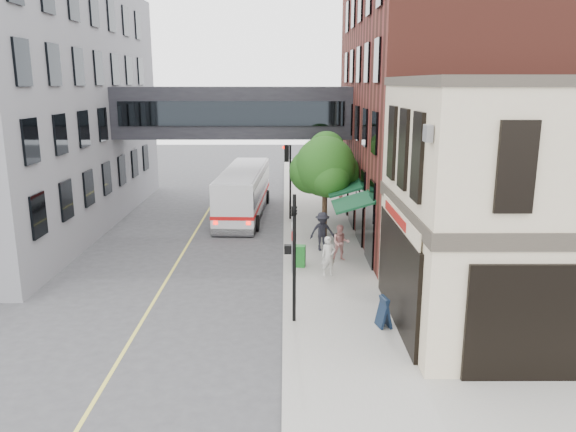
{
  "coord_description": "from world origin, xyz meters",
  "views": [
    {
      "loc": [
        0.09,
        -16.22,
        8.27
      ],
      "look_at": [
        0.2,
        4.9,
        3.22
      ],
      "focal_mm": 35.0,
      "sensor_mm": 36.0,
      "label": 1
    }
  ],
  "objects_px": {
    "bus": "(244,190)",
    "pedestrian_a": "(328,256)",
    "pedestrian_c": "(322,231)",
    "sandwich_board": "(384,312)",
    "pedestrian_b": "(341,243)",
    "newspaper_box": "(300,256)"
  },
  "relations": [
    {
      "from": "pedestrian_b",
      "to": "newspaper_box",
      "type": "relative_size",
      "value": 1.74
    },
    {
      "from": "pedestrian_a",
      "to": "pedestrian_c",
      "type": "relative_size",
      "value": 0.89
    },
    {
      "from": "pedestrian_c",
      "to": "newspaper_box",
      "type": "bearing_deg",
      "value": -125.95
    },
    {
      "from": "pedestrian_b",
      "to": "bus",
      "type": "bearing_deg",
      "value": 118.32
    },
    {
      "from": "pedestrian_a",
      "to": "pedestrian_b",
      "type": "distance_m",
      "value": 2.22
    },
    {
      "from": "pedestrian_a",
      "to": "pedestrian_c",
      "type": "height_order",
      "value": "pedestrian_c"
    },
    {
      "from": "newspaper_box",
      "to": "sandwich_board",
      "type": "relative_size",
      "value": 0.92
    },
    {
      "from": "bus",
      "to": "pedestrian_a",
      "type": "bearing_deg",
      "value": -69.4
    },
    {
      "from": "pedestrian_c",
      "to": "sandwich_board",
      "type": "height_order",
      "value": "pedestrian_c"
    },
    {
      "from": "pedestrian_b",
      "to": "sandwich_board",
      "type": "distance_m",
      "value": 7.37
    },
    {
      "from": "pedestrian_a",
      "to": "pedestrian_b",
      "type": "height_order",
      "value": "pedestrian_a"
    },
    {
      "from": "pedestrian_a",
      "to": "bus",
      "type": "bearing_deg",
      "value": 95.08
    },
    {
      "from": "bus",
      "to": "pedestrian_b",
      "type": "xyz_separation_m",
      "value": [
        5.2,
        -9.78,
        -0.63
      ]
    },
    {
      "from": "bus",
      "to": "pedestrian_a",
      "type": "relative_size",
      "value": 6.35
    },
    {
      "from": "pedestrian_a",
      "to": "newspaper_box",
      "type": "relative_size",
      "value": 1.77
    },
    {
      "from": "pedestrian_a",
      "to": "sandwich_board",
      "type": "bearing_deg",
      "value": -89.5
    },
    {
      "from": "sandwich_board",
      "to": "bus",
      "type": "bearing_deg",
      "value": 95.99
    },
    {
      "from": "pedestrian_b",
      "to": "newspaper_box",
      "type": "height_order",
      "value": "pedestrian_b"
    },
    {
      "from": "pedestrian_c",
      "to": "bus",
      "type": "bearing_deg",
      "value": 107.53
    },
    {
      "from": "bus",
      "to": "pedestrian_a",
      "type": "xyz_separation_m",
      "value": [
        4.47,
        -11.88,
        -0.62
      ]
    },
    {
      "from": "bus",
      "to": "newspaper_box",
      "type": "xyz_separation_m",
      "value": [
        3.28,
        -10.68,
        -1.0
      ]
    },
    {
      "from": "pedestrian_b",
      "to": "pedestrian_c",
      "type": "xyz_separation_m",
      "value": [
        -0.75,
        1.62,
        0.11
      ]
    }
  ]
}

